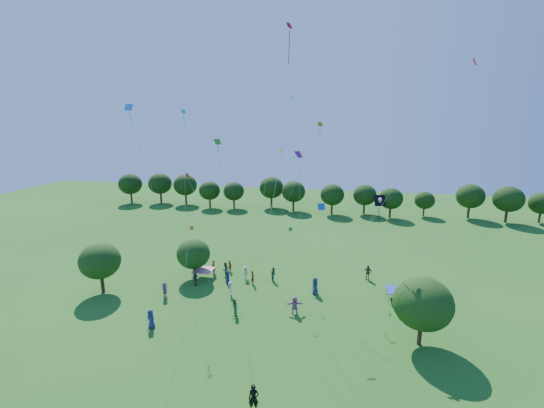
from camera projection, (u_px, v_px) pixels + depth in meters
The scene contains 37 objects.
near_tree_west at pixel (100, 261), 39.39m from camera, with size 4.35×4.35×5.62m.
near_tree_north at pixel (193, 254), 43.04m from camera, with size 3.94×3.94×4.86m.
near_tree_east at pixel (423, 304), 29.98m from camera, with size 4.85×4.85×5.97m.
treeline at pixel (303, 192), 74.98m from camera, with size 88.01×8.77×6.77m.
tent_red_stripe at pixel (204, 270), 43.48m from camera, with size 2.20×2.20×1.10m.
tent_blue at pixel (397, 290), 38.27m from camera, with size 2.20×2.20×1.10m.
man_in_black at pixel (254, 398), 23.59m from camera, with size 0.70×0.45×1.89m, color black.
crowd_person_0 at pixel (228, 277), 42.14m from camera, with size 0.76×0.41×1.55m, color navy.
crowd_person_1 at pixel (230, 266), 45.45m from camera, with size 0.57×0.37×1.53m, color maroon.
crowd_person_2 at pixel (234, 307), 35.19m from camera, with size 0.85×0.46×1.72m, color #2B6537.
crowd_person_3 at pixel (245, 273), 43.20m from camera, with size 1.06×0.47×1.62m, color #BCB496.
crowd_person_4 at pixel (196, 279), 41.60m from camera, with size 0.96×0.44×1.63m, color #483D3A.
crowd_person_5 at pixel (295, 305), 35.55m from camera, with size 1.68×0.60×1.80m, color #A15D97.
crowd_person_6 at pixel (315, 286), 39.50m from camera, with size 0.95×0.51×1.92m, color navy.
crowd_person_7 at pixel (253, 277), 41.88m from camera, with size 0.63×0.41×1.69m, color maroon.
crowd_person_8 at pixel (225, 270), 43.86m from camera, with size 0.91×0.49×1.84m, color #214D27.
crowd_person_9 at pixel (231, 288), 39.34m from camera, with size 1.02×0.46×1.56m, color beige.
crowd_person_10 at pixel (368, 272), 43.11m from camera, with size 1.07×0.48×1.82m, color #3E3832.
crowd_person_11 at pixel (165, 290), 38.74m from camera, with size 1.64×0.58×1.75m, color #A86295.
crowd_person_12 at pixel (151, 319), 33.10m from camera, with size 0.88×0.48×1.79m, color navy.
crowd_person_13 at pixel (213, 267), 44.88m from camera, with size 0.62×0.40×1.67m, color maroon.
crowd_person_14 at pixel (274, 274), 42.81m from camera, with size 0.82×0.45×1.67m, color #265837.
pirate_kite at pixel (378, 203), 32.35m from camera, with size 6.51×0.99×10.74m.
red_high_kite at pixel (280, 88), 35.43m from camera, with size 3.69×4.11×26.36m.
small_kite_0 at pixel (413, 157), 27.45m from camera, with size 9.66×7.38×21.16m.
small_kite_1 at pixel (307, 155), 43.00m from camera, with size 7.05×3.82×17.02m.
small_kite_2 at pixel (276, 179), 44.52m from camera, with size 2.00×3.76×13.80m.
small_kite_3 at pixel (290, 241), 37.55m from camera, with size 0.75×1.66×6.60m.
small_kite_4 at pixel (321, 219), 34.00m from camera, with size 0.73×1.59×9.73m.
small_kite_5 at pixel (299, 180), 32.82m from camera, with size 0.80×2.28×14.58m.
small_kite_6 at pixel (282, 150), 44.54m from camera, with size 2.94×5.80×20.18m.
small_kite_7 at pixel (184, 158), 39.49m from camera, with size 1.36×4.23×18.35m.
small_kite_8 at pixel (193, 189), 49.64m from camera, with size 6.71×4.92×10.06m.
small_kite_9 at pixel (190, 237), 41.02m from camera, with size 0.48×3.25×5.45m.
small_kite_10 at pixel (357, 209), 42.35m from camera, with size 5.56×0.51×9.33m.
small_kite_11 at pixel (222, 173), 34.18m from camera, with size 1.46×2.00×15.57m.
small_kite_12 at pixel (143, 158), 29.97m from camera, with size 2.93×2.71×18.50m.
Camera 1 is at (6.44, -18.01, 18.60)m, focal length 24.00 mm.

